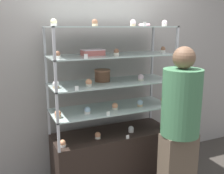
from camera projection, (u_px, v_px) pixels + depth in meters
back_wall at (99, 67)px, 3.20m from camera, size 8.00×0.05×2.60m
display_base at (112, 156)px, 3.07m from camera, size 1.35×0.50×0.60m
display_riser_lower at (112, 109)px, 2.95m from camera, size 1.35×0.50×0.30m
display_riser_middle at (112, 83)px, 2.88m from camera, size 1.35×0.50×0.30m
display_riser_upper at (112, 56)px, 2.81m from camera, size 1.35×0.50×0.30m
display_riser_top at (112, 28)px, 2.74m from camera, size 1.35×0.50×0.30m
layer_cake_centerpiece at (102, 75)px, 2.88m from camera, size 0.18×0.18×0.13m
sheet_cake_frosted at (93, 52)px, 2.74m from camera, size 0.23×0.15×0.06m
cupcake_0 at (63, 143)px, 2.64m from camera, size 0.06×0.06×0.07m
cupcake_1 at (98, 135)px, 2.84m from camera, size 0.06×0.06×0.07m
cupcake_2 at (131, 129)px, 3.01m from camera, size 0.06×0.06×0.07m
cupcake_3 at (162, 125)px, 3.15m from camera, size 0.06×0.06×0.07m
price_tag_0 at (128, 137)px, 2.83m from camera, size 0.04×0.00×0.04m
cupcake_4 at (58, 114)px, 2.61m from camera, size 0.07×0.07×0.08m
cupcake_5 at (87, 110)px, 2.73m from camera, size 0.07×0.07×0.08m
cupcake_6 at (115, 106)px, 2.86m from camera, size 0.07×0.07×0.08m
cupcake_7 at (140, 103)px, 2.98m from camera, size 0.07×0.07×0.08m
cupcake_8 at (163, 100)px, 3.10m from camera, size 0.07×0.07×0.08m
price_tag_1 at (108, 114)px, 2.67m from camera, size 0.04×0.00×0.04m
cupcake_9 at (56, 85)px, 2.57m from camera, size 0.07×0.07×0.07m
cupcake_10 at (89, 83)px, 2.67m from camera, size 0.07×0.07×0.07m
cupcake_11 at (141, 78)px, 2.92m from camera, size 0.07×0.07×0.07m
cupcake_12 at (166, 76)px, 3.01m from camera, size 0.07×0.07×0.07m
price_tag_2 at (77, 88)px, 2.48m from camera, size 0.04×0.00×0.04m
cupcake_13 at (57, 55)px, 2.44m from camera, size 0.06×0.06×0.07m
cupcake_14 at (116, 52)px, 2.70m from camera, size 0.06×0.06×0.07m
cupcake_15 at (163, 50)px, 3.00m from camera, size 0.06×0.06×0.07m
price_tag_3 at (86, 56)px, 2.45m from camera, size 0.04×0.00×0.04m
cupcake_16 at (54, 23)px, 2.43m from camera, size 0.06×0.06×0.07m
cupcake_17 at (95, 23)px, 2.58m from camera, size 0.06×0.06×0.07m
cupcake_18 at (133, 23)px, 2.74m from camera, size 0.06×0.06×0.07m
cupcake_19 at (165, 23)px, 2.94m from camera, size 0.06×0.06×0.07m
price_tag_4 at (145, 24)px, 2.63m from camera, size 0.04×0.00×0.04m
donut_glazed at (144, 25)px, 2.95m from camera, size 0.13×0.13×0.03m
customer_figure at (180, 123)px, 2.56m from camera, size 0.38×0.38×1.61m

